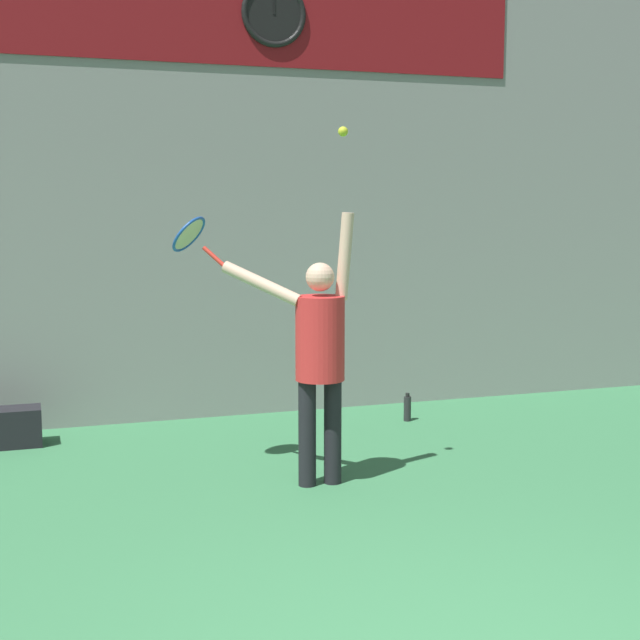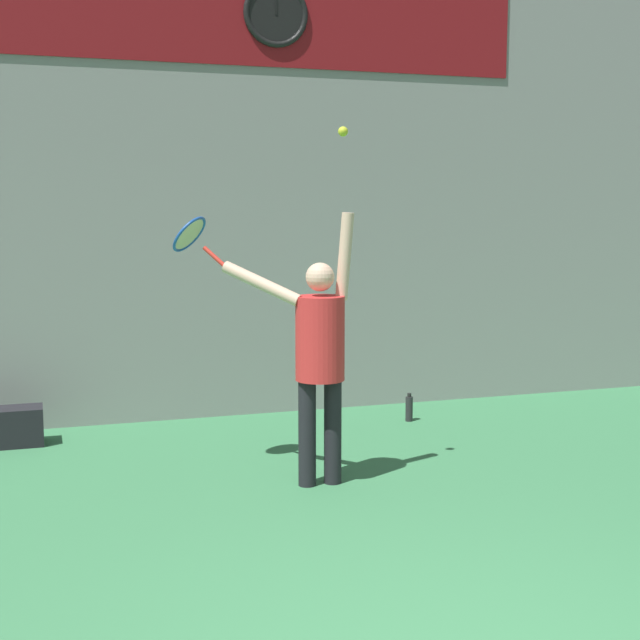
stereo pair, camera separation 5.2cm
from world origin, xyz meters
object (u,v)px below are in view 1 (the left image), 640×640
Objects in this scene: tennis_player at (319,349)px; water_bottle at (407,408)px; scoreboard_clock at (274,13)px; tennis_ball at (343,132)px; tennis_racket at (191,236)px.

water_bottle is (1.41, 1.59, -0.89)m from tennis_player.
scoreboard_clock reaches higher than tennis_ball.
tennis_racket is at bearing 148.92° from tennis_ball.
tennis_ball reaches higher than tennis_player.
tennis_racket is (-1.13, -1.76, -2.02)m from scoreboard_clock.
scoreboard_clock is at bearing 86.39° from tennis_ball.
tennis_player is at bearing -33.15° from tennis_racket.
tennis_ball is at bearing -93.61° from scoreboard_clock.
tennis_racket is at bearing -154.82° from water_bottle.
tennis_racket is at bearing 146.85° from tennis_player.
tennis_racket is 1.62× the size of water_bottle.
water_bottle is at bearing 25.18° from tennis_racket.
tennis_ball is at bearing -31.08° from tennis_racket.
tennis_player reaches higher than water_bottle.
scoreboard_clock is 2.91m from tennis_racket.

